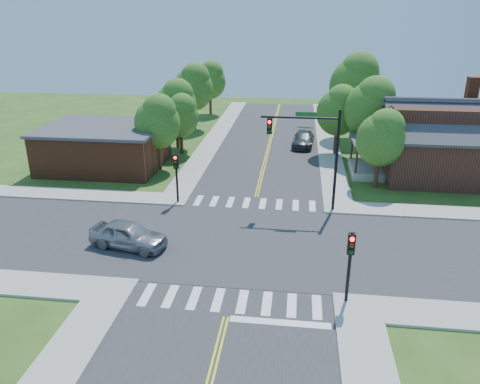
# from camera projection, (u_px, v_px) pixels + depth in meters

# --- Properties ---
(ground) EXTENTS (100.00, 100.00, 0.00)m
(ground) POSITION_uv_depth(u_px,v_px,m) (245.00, 243.00, 28.57)
(ground) COLOR #2A4E18
(ground) RESTS_ON ground
(road_ns) EXTENTS (10.00, 90.00, 0.04)m
(road_ns) POSITION_uv_depth(u_px,v_px,m) (245.00, 242.00, 28.56)
(road_ns) COLOR #2D2D30
(road_ns) RESTS_ON ground
(road_ew) EXTENTS (90.00, 10.00, 0.04)m
(road_ew) POSITION_uv_depth(u_px,v_px,m) (245.00, 242.00, 28.56)
(road_ew) COLOR #2D2D30
(road_ew) RESTS_ON ground
(intersection_patch) EXTENTS (10.20, 10.20, 0.06)m
(intersection_patch) POSITION_uv_depth(u_px,v_px,m) (245.00, 243.00, 28.57)
(intersection_patch) COLOR #2D2D30
(intersection_patch) RESTS_ON ground
(sidewalk_ne) EXTENTS (40.00, 40.00, 0.14)m
(sidewalk_ne) POSITION_uv_depth(u_px,v_px,m) (443.00, 170.00, 41.30)
(sidewalk_ne) COLOR #9E9B93
(sidewalk_ne) RESTS_ON ground
(sidewalk_nw) EXTENTS (40.00, 40.00, 0.14)m
(sidewalk_nw) POSITION_uv_depth(u_px,v_px,m) (101.00, 157.00, 45.00)
(sidewalk_nw) COLOR #9E9B93
(sidewalk_nw) RESTS_ON ground
(crosswalk_north) EXTENTS (8.85, 2.00, 0.01)m
(crosswalk_north) POSITION_uv_depth(u_px,v_px,m) (255.00, 203.00, 34.28)
(crosswalk_north) COLOR white
(crosswalk_north) RESTS_ON ground
(crosswalk_south) EXTENTS (8.85, 2.00, 0.01)m
(crosswalk_south) POSITION_uv_depth(u_px,v_px,m) (230.00, 301.00, 22.82)
(crosswalk_south) COLOR white
(crosswalk_south) RESTS_ON ground
(centerline) EXTENTS (0.30, 90.00, 0.01)m
(centerline) POSITION_uv_depth(u_px,v_px,m) (245.00, 242.00, 28.55)
(centerline) COLOR yellow
(centerline) RESTS_ON ground
(stop_bar) EXTENTS (4.60, 0.45, 0.09)m
(stop_bar) POSITION_uv_depth(u_px,v_px,m) (280.00, 323.00, 21.26)
(stop_bar) COLOR white
(stop_bar) RESTS_ON ground
(signal_mast_ne) EXTENTS (5.30, 0.42, 7.20)m
(signal_mast_ne) POSITION_uv_depth(u_px,v_px,m) (312.00, 144.00, 31.50)
(signal_mast_ne) COLOR black
(signal_mast_ne) RESTS_ON ground
(signal_pole_se) EXTENTS (0.34, 0.42, 3.80)m
(signal_pole_se) POSITION_uv_depth(u_px,v_px,m) (350.00, 255.00, 21.75)
(signal_pole_se) COLOR black
(signal_pole_se) RESTS_ON ground
(signal_pole_nw) EXTENTS (0.34, 0.42, 3.80)m
(signal_pole_nw) POSITION_uv_depth(u_px,v_px,m) (176.00, 169.00, 33.40)
(signal_pole_nw) COLOR black
(signal_pole_nw) RESTS_ON ground
(house_ne) EXTENTS (13.05, 8.80, 7.11)m
(house_ne) POSITION_uv_depth(u_px,v_px,m) (446.00, 138.00, 38.73)
(house_ne) COLOR black
(house_ne) RESTS_ON ground
(building_nw) EXTENTS (10.40, 8.40, 3.73)m
(building_nw) POSITION_uv_depth(u_px,v_px,m) (104.00, 146.00, 41.73)
(building_nw) COLOR brown
(building_nw) RESTS_ON ground
(tree_e_a) EXTENTS (3.76, 3.57, 6.40)m
(tree_e_a) POSITION_uv_depth(u_px,v_px,m) (382.00, 137.00, 35.89)
(tree_e_a) COLOR #382314
(tree_e_a) RESTS_ON ground
(tree_e_b) EXTENTS (4.68, 4.44, 7.95)m
(tree_e_b) POSITION_uv_depth(u_px,v_px,m) (372.00, 106.00, 41.70)
(tree_e_b) COLOR #382314
(tree_e_b) RESTS_ON ground
(tree_e_c) EXTENTS (5.47, 5.20, 9.30)m
(tree_e_c) POSITION_uv_depth(u_px,v_px,m) (356.00, 82.00, 49.51)
(tree_e_c) COLOR #382314
(tree_e_c) RESTS_ON ground
(tree_e_d) EXTENTS (4.49, 4.27, 7.64)m
(tree_e_d) POSITION_uv_depth(u_px,v_px,m) (350.00, 80.00, 58.34)
(tree_e_d) COLOR #382314
(tree_e_d) RESTS_ON ground
(tree_w_a) EXTENTS (3.96, 3.76, 6.73)m
(tree_w_a) POSITION_uv_depth(u_px,v_px,m) (158.00, 120.00, 40.08)
(tree_w_a) COLOR #382314
(tree_w_a) RESTS_ON ground
(tree_w_b) EXTENTS (4.16, 3.95, 7.07)m
(tree_w_b) POSITION_uv_depth(u_px,v_px,m) (176.00, 103.00, 46.51)
(tree_w_b) COLOR #382314
(tree_w_b) RESTS_ON ground
(tree_w_c) EXTENTS (4.54, 4.31, 7.72)m
(tree_w_c) POSITION_uv_depth(u_px,v_px,m) (194.00, 86.00, 53.87)
(tree_w_c) COLOR #382314
(tree_w_c) RESTS_ON ground
(tree_w_d) EXTENTS (4.19, 3.98, 7.12)m
(tree_w_d) POSITION_uv_depth(u_px,v_px,m) (210.00, 79.00, 61.86)
(tree_w_d) COLOR #382314
(tree_w_d) RESTS_ON ground
(tree_house) EXTENTS (4.04, 3.84, 6.88)m
(tree_house) POSITION_uv_depth(u_px,v_px,m) (339.00, 109.00, 44.07)
(tree_house) COLOR #382314
(tree_house) RESTS_ON ground
(tree_bldg) EXTENTS (3.51, 3.34, 5.97)m
(tree_bldg) POSITION_uv_depth(u_px,v_px,m) (181.00, 114.00, 44.75)
(tree_bldg) COLOR #382314
(tree_bldg) RESTS_ON ground
(car_silver) EXTENTS (3.75, 5.44, 1.60)m
(car_silver) POSITION_uv_depth(u_px,v_px,m) (128.00, 235.00, 27.73)
(car_silver) COLOR #9D9FA4
(car_silver) RESTS_ON ground
(car_dgrey) EXTENTS (2.85, 5.40, 1.48)m
(car_dgrey) POSITION_uv_depth(u_px,v_px,m) (303.00, 139.00, 48.36)
(car_dgrey) COLOR #34373A
(car_dgrey) RESTS_ON ground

